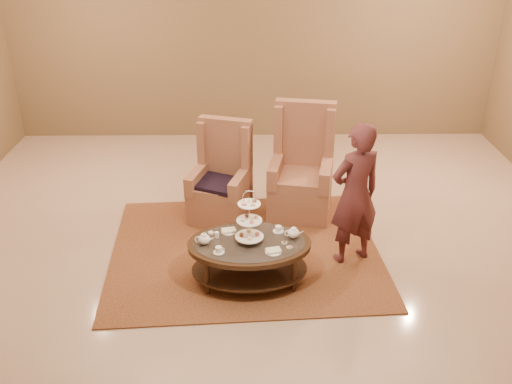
{
  "coord_description": "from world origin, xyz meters",
  "views": [
    {
      "loc": [
        -0.09,
        -5.37,
        3.58
      ],
      "look_at": [
        -0.02,
        0.2,
        0.78
      ],
      "focal_mm": 40.0,
      "sensor_mm": 36.0,
      "label": 1
    }
  ],
  "objects_px": {
    "tea_table": "(249,249)",
    "armchair_left": "(222,185)",
    "armchair_right": "(302,176)",
    "person": "(355,195)"
  },
  "relations": [
    {
      "from": "armchair_left",
      "to": "armchair_right",
      "type": "height_order",
      "value": "armchair_right"
    },
    {
      "from": "armchair_left",
      "to": "person",
      "type": "bearing_deg",
      "value": -18.99
    },
    {
      "from": "armchair_left",
      "to": "armchair_right",
      "type": "xyz_separation_m",
      "value": [
        1.02,
        0.14,
        0.05
      ]
    },
    {
      "from": "armchair_left",
      "to": "person",
      "type": "height_order",
      "value": "person"
    },
    {
      "from": "armchair_left",
      "to": "tea_table",
      "type": "bearing_deg",
      "value": -60.0
    },
    {
      "from": "armchair_left",
      "to": "armchair_right",
      "type": "distance_m",
      "value": 1.03
    },
    {
      "from": "tea_table",
      "to": "person",
      "type": "relative_size",
      "value": 0.81
    },
    {
      "from": "armchair_right",
      "to": "tea_table",
      "type": "bearing_deg",
      "value": -101.94
    },
    {
      "from": "tea_table",
      "to": "armchair_left",
      "type": "xyz_separation_m",
      "value": [
        -0.35,
        1.46,
        0.03
      ]
    },
    {
      "from": "armchair_left",
      "to": "person",
      "type": "distance_m",
      "value": 1.87
    }
  ]
}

